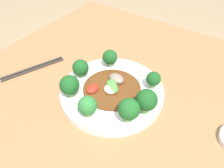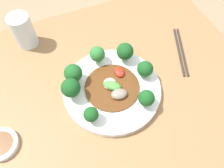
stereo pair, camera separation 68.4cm
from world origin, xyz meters
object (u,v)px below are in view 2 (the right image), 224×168
(broccoli_east, at_px, (97,54))
(drinking_glass, at_px, (23,31))
(broccoli_southeast, at_px, (125,52))
(broccoli_northeast, at_px, (73,73))
(stirfry_center, at_px, (113,86))
(sauce_dish, at_px, (1,144))
(plate, at_px, (112,89))
(broccoli_north, at_px, (71,88))
(broccoli_south, at_px, (145,69))
(broccoli_northwest, at_px, (91,115))
(chopsticks, at_px, (181,51))
(broccoli_southwest, at_px, (146,98))

(broccoli_east, relative_size, drinking_glass, 0.51)
(broccoli_southeast, xyz_separation_m, broccoli_northeast, (-0.02, 0.17, 0.00))
(stirfry_center, height_order, sauce_dish, stirfry_center)
(plate, xyz_separation_m, stirfry_center, (-0.00, -0.00, 0.02))
(stirfry_center, bearing_deg, broccoli_northeast, 55.30)
(broccoli_southeast, xyz_separation_m, stirfry_center, (-0.08, 0.07, -0.03))
(drinking_glass, xyz_separation_m, sauce_dish, (-0.33, 0.14, -0.05))
(broccoli_southeast, bearing_deg, plate, 136.56)
(broccoli_north, distance_m, broccoli_south, 0.22)
(broccoli_northwest, distance_m, drinking_glass, 0.38)
(broccoli_east, bearing_deg, stirfry_center, -176.57)
(broccoli_south, distance_m, chopsticks, 0.18)
(plate, relative_size, broccoli_northwest, 5.56)
(broccoli_southwest, xyz_separation_m, sauce_dish, (0.05, 0.40, -0.04))
(broccoli_south, xyz_separation_m, chopsticks, (0.05, -0.17, -0.05))
(broccoli_northeast, bearing_deg, broccoli_northwest, -178.38)
(broccoli_north, relative_size, broccoli_northwest, 1.35)
(broccoli_southwest, xyz_separation_m, broccoli_northeast, (0.15, 0.16, 0.01))
(broccoli_northeast, bearing_deg, sauce_dish, 113.68)
(broccoli_northwest, height_order, broccoli_east, broccoli_east)
(broccoli_southeast, relative_size, drinking_glass, 0.57)
(broccoli_east, bearing_deg, broccoli_southwest, -160.34)
(drinking_glass, bearing_deg, broccoli_northeast, -156.12)
(broccoli_east, bearing_deg, broccoli_north, 128.56)
(broccoli_northwest, distance_m, broccoli_northeast, 0.14)
(broccoli_north, distance_m, broccoli_northeast, 0.05)
(plate, distance_m, drinking_glass, 0.35)
(broccoli_north, xyz_separation_m, drinking_glass, (0.27, 0.08, -0.01))
(broccoli_east, relative_size, sauce_dish, 0.66)
(broccoli_east, distance_m, drinking_glass, 0.26)
(broccoli_southeast, relative_size, broccoli_northeast, 0.97)
(broccoli_east, xyz_separation_m, chopsticks, (-0.06, -0.28, -0.05))
(plate, height_order, broccoli_east, broccoli_east)
(plate, xyz_separation_m, broccoli_north, (0.02, 0.11, 0.05))
(broccoli_northwest, relative_size, chopsticks, 0.27)
(sauce_dish, bearing_deg, broccoli_northwest, -97.41)
(plate, bearing_deg, broccoli_southeast, -43.44)
(stirfry_center, bearing_deg, broccoli_northwest, 126.96)
(broccoli_north, height_order, broccoli_southwest, broccoli_north)
(stirfry_center, bearing_deg, broccoli_north, 79.96)
(plate, height_order, broccoli_south, broccoli_south)
(broccoli_northeast, xyz_separation_m, chopsticks, (-0.01, -0.37, -0.06))
(broccoli_south, height_order, sauce_dish, broccoli_south)
(drinking_glass, height_order, sauce_dish, drinking_glass)
(plate, bearing_deg, broccoli_northeast, 54.73)
(broccoli_southeast, relative_size, broccoli_northwest, 1.25)
(plate, height_order, sauce_dish, plate)
(broccoli_southeast, xyz_separation_m, broccoli_south, (-0.08, -0.03, -0.01))
(broccoli_northeast, bearing_deg, chopsticks, -92.28)
(chopsticks, xyz_separation_m, sauce_dish, (-0.09, 0.61, 0.00))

